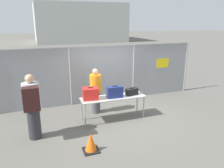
% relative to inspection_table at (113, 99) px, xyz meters
% --- Properties ---
extents(ground_plane, '(120.00, 120.00, 0.00)m').
position_rel_inspection_table_xyz_m(ground_plane, '(0.25, 0.14, -0.72)').
color(ground_plane, '#605E56').
extents(fence_section, '(8.06, 0.07, 2.27)m').
position_rel_inspection_table_xyz_m(fence_section, '(0.27, 1.80, 0.46)').
color(fence_section, gray).
rests_on(fence_section, ground_plane).
extents(inspection_table, '(2.15, 0.62, 0.79)m').
position_rel_inspection_table_xyz_m(inspection_table, '(0.00, 0.00, 0.00)').
color(inspection_table, '#B2B2AD').
rests_on(inspection_table, ground_plane).
extents(suitcase_red, '(0.52, 0.41, 0.40)m').
position_rel_inspection_table_xyz_m(suitcase_red, '(-0.75, 0.05, 0.25)').
color(suitcase_red, red).
rests_on(suitcase_red, inspection_table).
extents(suitcase_navy, '(0.52, 0.26, 0.40)m').
position_rel_inspection_table_xyz_m(suitcase_navy, '(0.04, -0.06, 0.25)').
color(suitcase_navy, navy).
rests_on(suitcase_navy, inspection_table).
extents(suitcase_black, '(0.43, 0.27, 0.25)m').
position_rel_inspection_table_xyz_m(suitcase_black, '(0.67, -0.01, 0.18)').
color(suitcase_black, black).
rests_on(suitcase_black, inspection_table).
extents(traveler_hooded, '(0.46, 0.71, 1.85)m').
position_rel_inspection_table_xyz_m(traveler_hooded, '(-2.50, -0.47, 0.30)').
color(traveler_hooded, '#2D2D33').
rests_on(traveler_hooded, ground_plane).
extents(security_worker_near, '(0.40, 0.40, 1.62)m').
position_rel_inspection_table_xyz_m(security_worker_near, '(-0.39, 0.73, 0.11)').
color(security_worker_near, '#4C4C51').
rests_on(security_worker_near, ground_plane).
extents(utility_trailer, '(3.77, 2.00, 0.65)m').
position_rel_inspection_table_xyz_m(utility_trailer, '(1.53, 4.36, -0.34)').
color(utility_trailer, silver).
rests_on(utility_trailer, ground_plane).
extents(distant_hangar, '(13.76, 10.70, 5.87)m').
position_rel_inspection_table_xyz_m(distant_hangar, '(5.22, 30.84, 2.21)').
color(distant_hangar, '#B2B7B2').
rests_on(distant_hangar, ground_plane).
extents(traffic_cone, '(0.39, 0.39, 0.49)m').
position_rel_inspection_table_xyz_m(traffic_cone, '(-1.19, -1.59, -0.50)').
color(traffic_cone, black).
rests_on(traffic_cone, ground_plane).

